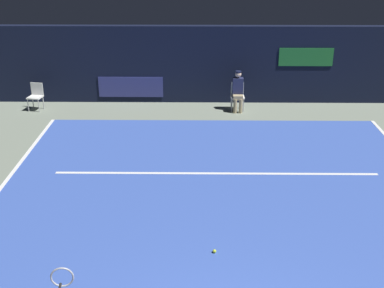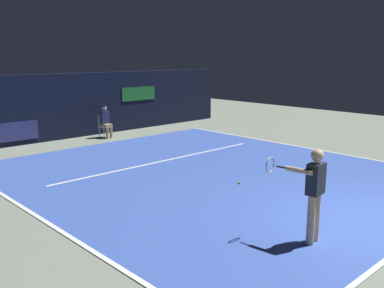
{
  "view_description": "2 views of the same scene",
  "coord_description": "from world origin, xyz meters",
  "views": [
    {
      "loc": [
        -0.47,
        -4.19,
        5.45
      ],
      "look_at": [
        -0.59,
        6.39,
        0.94
      ],
      "focal_mm": 46.84,
      "sensor_mm": 36.0,
      "label": 1
    },
    {
      "loc": [
        -8.44,
        -3.48,
        3.32
      ],
      "look_at": [
        -0.19,
        5.24,
        0.82
      ],
      "focal_mm": 40.12,
      "sensor_mm": 36.0,
      "label": 2
    }
  ],
  "objects": [
    {
      "name": "ground_plane",
      "position": [
        0.0,
        4.74,
        0.0
      ],
      "size": [
        30.91,
        30.91,
        0.0
      ],
      "primitive_type": "plane",
      "color": "gray"
    },
    {
      "name": "court_surface",
      "position": [
        0.0,
        4.74,
        0.01
      ],
      "size": [
        10.07,
        11.47,
        0.01
      ],
      "primitive_type": "cube",
      "color": "#3856B2",
      "rests_on": "ground"
    },
    {
      "name": "line_sideline_left",
      "position": [
        4.98,
        4.74,
        0.01
      ],
      "size": [
        0.1,
        11.47,
        0.01
      ],
      "primitive_type": "cube",
      "color": "white",
      "rests_on": "court_surface"
    },
    {
      "name": "line_sideline_right",
      "position": [
        -4.98,
        4.74,
        0.01
      ],
      "size": [
        0.1,
        11.47,
        0.01
      ],
      "primitive_type": "cube",
      "color": "white",
      "rests_on": "court_surface"
    },
    {
      "name": "line_service",
      "position": [
        0.0,
        6.74,
        0.01
      ],
      "size": [
        7.85,
        0.1,
        0.01
      ],
      "primitive_type": "cube",
      "color": "white",
      "rests_on": "court_surface"
    },
    {
      "name": "back_wall",
      "position": [
        -0.0,
        12.43,
        1.3
      ],
      "size": [
        15.69,
        0.33,
        2.6
      ],
      "color": "black",
      "rests_on": "ground"
    },
    {
      "name": "tennis_player",
      "position": [
        -1.92,
        0.29,
        0.99
      ],
      "size": [
        0.7,
        0.93,
        1.73
      ],
      "color": "#DBAD89",
      "rests_on": "ground"
    },
    {
      "name": "line_judge_on_chair",
      "position": [
        0.85,
        11.45,
        0.69
      ],
      "size": [
        0.44,
        0.53,
        1.32
      ],
      "color": "white",
      "rests_on": "ground"
    },
    {
      "name": "tennis_ball",
      "position": [
        -0.14,
        3.48,
        0.05
      ],
      "size": [
        0.07,
        0.07,
        0.07
      ],
      "primitive_type": "sphere",
      "color": "#CCE033",
      "rests_on": "court_surface"
    }
  ]
}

